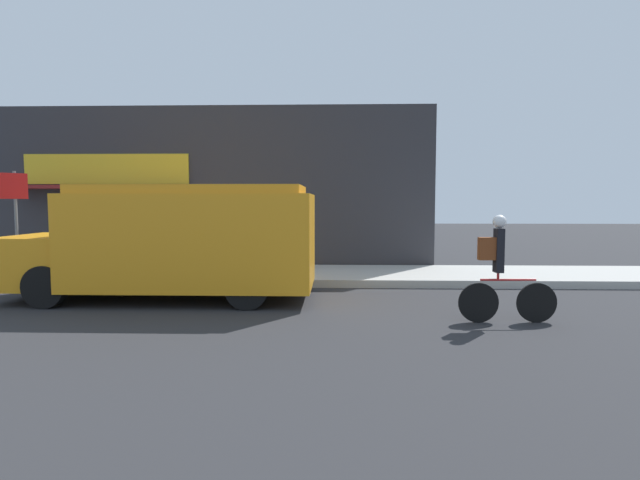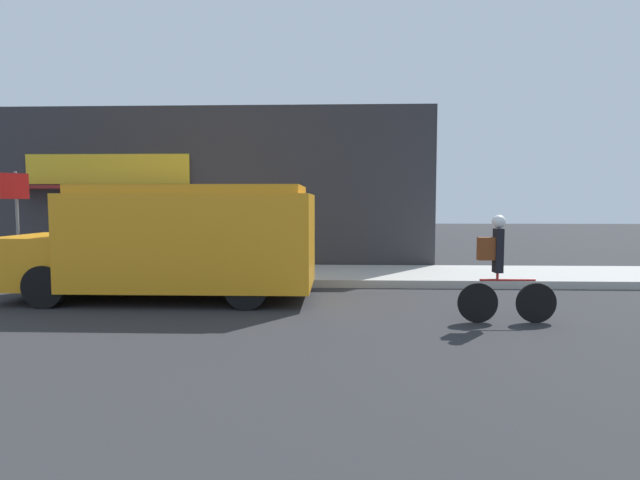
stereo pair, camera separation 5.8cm
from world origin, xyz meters
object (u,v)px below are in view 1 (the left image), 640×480
at_px(trash_bin, 104,252).
at_px(cyclist, 501,271).
at_px(school_bus, 177,241).
at_px(stop_sign_post, 15,206).

bearing_deg(trash_bin, cyclist, -30.04).
distance_m(school_bus, cyclist, 6.05).
relative_size(cyclist, trash_bin, 2.03).
bearing_deg(trash_bin, stop_sign_post, -130.76).
bearing_deg(school_bus, stop_sign_post, 158.35).
bearing_deg(stop_sign_post, trash_bin, 49.24).
height_order(school_bus, stop_sign_post, stop_sign_post).
bearing_deg(cyclist, trash_bin, 148.42).
height_order(cyclist, stop_sign_post, stop_sign_post).
xyz_separation_m(cyclist, stop_sign_post, (-10.16, 3.52, 1.00)).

